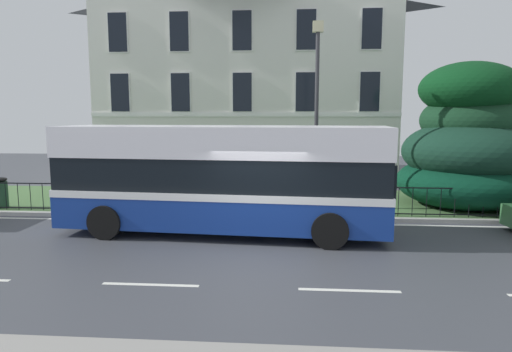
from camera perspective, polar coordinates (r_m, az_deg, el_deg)
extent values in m
cube|color=#3E4148|center=(10.90, -0.11, -10.69)|extent=(60.00, 56.00, 0.06)
cube|color=silver|center=(14.39, 1.02, -5.96)|extent=(54.00, 0.14, 0.01)
cube|color=silver|center=(9.58, -13.33, -13.34)|extent=(2.00, 0.12, 0.01)
cube|color=silver|center=(9.24, 11.84, -14.10)|extent=(2.00, 0.12, 0.01)
cube|color=#9E9E99|center=(14.83, 1.13, -5.32)|extent=(57.00, 0.24, 0.12)
cube|color=#486D3D|center=(17.55, 1.64, -3.27)|extent=(57.00, 5.33, 0.12)
cube|color=silver|center=(26.27, -0.65, 10.60)|extent=(14.88, 9.44, 9.18)
cube|color=white|center=(21.51, -1.75, 7.86)|extent=(14.88, 0.06, 0.20)
cube|color=#2D333D|center=(21.61, -1.73, 1.93)|extent=(1.10, 0.06, 2.20)
cube|color=white|center=(22.97, -16.68, 3.09)|extent=(1.00, 0.04, 1.90)
cube|color=black|center=(22.96, -16.70, 3.09)|extent=(0.90, 0.03, 1.80)
cube|color=white|center=(22.08, -9.44, 3.14)|extent=(1.00, 0.04, 1.90)
cube|color=black|center=(22.07, -9.46, 3.13)|extent=(0.90, 0.03, 1.80)
cube|color=white|center=(21.57, -1.73, 3.13)|extent=(1.00, 0.04, 1.90)
cube|color=black|center=(21.55, -1.74, 3.13)|extent=(0.90, 0.03, 1.80)
cube|color=white|center=(21.46, 6.20, 3.06)|extent=(1.00, 0.04, 1.90)
cube|color=black|center=(21.44, 6.21, 3.06)|extent=(0.90, 0.03, 1.80)
cube|color=white|center=(21.77, 14.07, 2.94)|extent=(1.00, 0.04, 1.90)
cube|color=black|center=(21.75, 14.08, 2.94)|extent=(0.90, 0.03, 1.80)
cube|color=white|center=(22.93, -16.96, 10.14)|extent=(1.00, 0.04, 1.90)
cube|color=black|center=(22.91, -16.98, 10.14)|extent=(0.90, 0.03, 1.80)
cube|color=white|center=(22.04, -9.61, 10.48)|extent=(1.00, 0.04, 1.90)
cube|color=black|center=(22.02, -9.62, 10.48)|extent=(0.90, 0.03, 1.80)
cube|color=white|center=(21.53, -1.76, 10.65)|extent=(1.00, 0.04, 1.90)
cube|color=black|center=(21.51, -1.77, 10.65)|extent=(0.90, 0.03, 1.80)
cube|color=white|center=(21.42, 6.32, 10.62)|extent=(1.00, 0.04, 1.90)
cube|color=black|center=(21.40, 6.32, 10.62)|extent=(0.90, 0.03, 1.80)
cube|color=white|center=(21.72, 14.32, 10.39)|extent=(1.00, 0.04, 1.90)
cube|color=black|center=(21.70, 14.33, 10.39)|extent=(0.90, 0.03, 1.80)
cube|color=white|center=(23.24, -17.25, 17.11)|extent=(1.00, 0.04, 1.90)
cube|color=black|center=(23.22, -17.27, 17.12)|extent=(0.90, 0.03, 1.80)
cube|color=white|center=(22.36, -9.78, 17.73)|extent=(1.00, 0.04, 1.90)
cube|color=black|center=(22.34, -9.80, 17.74)|extent=(0.90, 0.03, 1.80)
cube|color=white|center=(21.85, -1.80, 18.07)|extent=(1.00, 0.04, 1.90)
cube|color=black|center=(21.83, -1.80, 18.08)|extent=(0.90, 0.03, 1.80)
cube|color=white|center=(21.75, 6.43, 18.08)|extent=(1.00, 0.04, 1.90)
cube|color=black|center=(21.73, 6.44, 18.09)|extent=(0.90, 0.03, 1.80)
cube|color=white|center=(22.04, 14.58, 17.74)|extent=(1.00, 0.04, 1.90)
cube|color=black|center=(22.02, 14.59, 17.75)|extent=(0.90, 0.03, 1.80)
cube|color=black|center=(15.06, -4.40, -1.23)|extent=(18.90, 0.04, 0.04)
cube|color=black|center=(15.22, -4.36, -4.46)|extent=(18.90, 0.04, 0.04)
cylinder|color=black|center=(17.96, -29.31, -2.28)|extent=(0.02, 0.02, 0.95)
cylinder|color=black|center=(17.72, -28.09, -2.33)|extent=(0.02, 0.02, 0.95)
cylinder|color=black|center=(17.48, -26.84, -2.37)|extent=(0.02, 0.02, 0.95)
cylinder|color=black|center=(17.25, -25.56, -2.42)|extent=(0.02, 0.02, 0.95)
cylinder|color=black|center=(17.03, -24.25, -2.47)|extent=(0.02, 0.02, 0.95)
cylinder|color=black|center=(16.82, -22.90, -2.51)|extent=(0.02, 0.02, 0.95)
cylinder|color=black|center=(16.62, -21.52, -2.56)|extent=(0.02, 0.02, 0.95)
cylinder|color=black|center=(16.43, -20.11, -2.61)|extent=(0.02, 0.02, 0.95)
cylinder|color=black|center=(16.25, -18.66, -2.65)|extent=(0.02, 0.02, 0.95)
cylinder|color=black|center=(16.08, -17.18, -2.70)|extent=(0.02, 0.02, 0.95)
cylinder|color=black|center=(15.92, -15.67, -2.74)|extent=(0.02, 0.02, 0.95)
cylinder|color=black|center=(15.78, -14.13, -2.78)|extent=(0.02, 0.02, 0.95)
cylinder|color=black|center=(15.64, -12.57, -2.82)|extent=(0.02, 0.02, 0.95)
cylinder|color=black|center=(15.52, -10.97, -2.86)|extent=(0.02, 0.02, 0.95)
cylinder|color=black|center=(15.40, -9.36, -2.90)|extent=(0.02, 0.02, 0.95)
cylinder|color=black|center=(15.30, -7.72, -2.94)|extent=(0.02, 0.02, 0.95)
cylinder|color=black|center=(15.22, -6.06, -2.97)|extent=(0.02, 0.02, 0.95)
cylinder|color=black|center=(15.14, -4.38, -3.00)|extent=(0.02, 0.02, 0.95)
cylinder|color=black|center=(15.08, -2.69, -3.03)|extent=(0.02, 0.02, 0.95)
cylinder|color=black|center=(15.04, -0.98, -3.06)|extent=(0.02, 0.02, 0.95)
cylinder|color=black|center=(15.00, 0.73, -3.08)|extent=(0.02, 0.02, 0.95)
cylinder|color=black|center=(14.98, 2.46, -3.11)|extent=(0.02, 0.02, 0.95)
cylinder|color=black|center=(14.97, 4.18, -3.12)|extent=(0.02, 0.02, 0.95)
cylinder|color=black|center=(14.98, 5.90, -3.14)|extent=(0.02, 0.02, 0.95)
cylinder|color=black|center=(15.00, 7.63, -3.15)|extent=(0.02, 0.02, 0.95)
cylinder|color=black|center=(15.03, 9.34, -3.16)|extent=(0.02, 0.02, 0.95)
cylinder|color=black|center=(15.08, 11.05, -3.17)|extent=(0.02, 0.02, 0.95)
cylinder|color=black|center=(15.14, 12.74, -3.18)|extent=(0.02, 0.02, 0.95)
cylinder|color=black|center=(15.21, 14.42, -3.18)|extent=(0.02, 0.02, 0.95)
cylinder|color=black|center=(15.30, 16.08, -3.18)|extent=(0.02, 0.02, 0.95)
cylinder|color=black|center=(15.40, 17.73, -3.18)|extent=(0.02, 0.02, 0.95)
cylinder|color=black|center=(15.51, 19.35, -3.17)|extent=(0.02, 0.02, 0.95)
cylinder|color=black|center=(15.63, 20.94, -3.16)|extent=(0.02, 0.02, 0.95)
cylinder|color=black|center=(15.76, 22.51, -3.15)|extent=(0.02, 0.02, 0.95)
cylinder|color=black|center=(15.91, 24.05, -3.14)|extent=(0.02, 0.02, 0.95)
cylinder|color=black|center=(16.07, 25.57, -3.12)|extent=(0.02, 0.02, 0.95)
cylinder|color=black|center=(16.24, 27.05, -3.11)|extent=(0.02, 0.02, 0.95)
cylinder|color=black|center=(16.42, 28.50, -3.09)|extent=(0.02, 0.02, 0.95)
cylinder|color=black|center=(16.61, 29.92, -3.07)|extent=(0.02, 0.02, 0.95)
cylinder|color=#423328|center=(18.36, 25.36, -1.42)|extent=(0.54, 0.54, 1.21)
ellipsoid|color=#093421|center=(18.18, 25.09, -0.71)|extent=(4.91, 4.91, 1.96)
ellipsoid|color=#133224|center=(18.01, 25.43, 2.82)|extent=(4.65, 4.65, 2.28)
ellipsoid|color=#13341E|center=(18.33, 25.74, 6.42)|extent=(3.60, 3.60, 2.00)
ellipsoid|color=#0B3617|center=(18.05, 25.62, 10.01)|extent=(3.53, 3.53, 1.92)
cube|color=navy|center=(13.07, -4.27, -3.93)|extent=(9.48, 3.09, 1.03)
cube|color=white|center=(12.98, -4.29, -1.89)|extent=(9.50, 3.11, 0.20)
cube|color=black|center=(12.91, -4.32, 0.41)|extent=(9.39, 3.04, 0.97)
cube|color=white|center=(12.82, -4.36, 4.46)|extent=(9.48, 3.09, 0.86)
cube|color=black|center=(12.73, 16.71, -0.22)|extent=(0.21, 2.02, 0.89)
cube|color=black|center=(12.64, 16.88, 3.90)|extent=(0.19, 1.73, 0.55)
cylinder|color=silver|center=(13.70, 16.06, -4.93)|extent=(0.05, 0.20, 0.20)
cylinder|color=silver|center=(12.21, 16.99, -6.51)|extent=(0.05, 0.20, 0.20)
cylinder|color=black|center=(13.95, 9.28, -4.50)|extent=(0.98, 0.37, 0.96)
cylinder|color=black|center=(11.70, 9.42, -6.89)|extent=(0.98, 0.37, 0.96)
cylinder|color=black|center=(15.16, -14.72, -3.67)|extent=(0.98, 0.37, 0.96)
cylinder|color=black|center=(13.12, -18.70, -5.60)|extent=(0.98, 0.37, 0.96)
cylinder|color=#333338|center=(15.87, 7.71, 6.81)|extent=(0.14, 0.14, 6.11)
cube|color=beige|center=(16.15, 7.93, 18.36)|extent=(0.36, 0.24, 0.36)
cylinder|color=#23472D|center=(18.45, -29.76, -2.08)|extent=(0.46, 0.46, 0.94)
ellipsoid|color=black|center=(18.38, -29.88, -0.39)|extent=(0.47, 0.47, 0.16)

